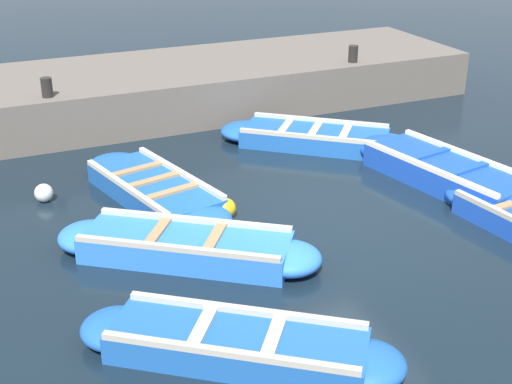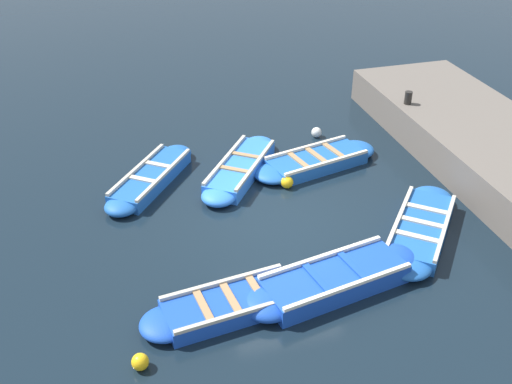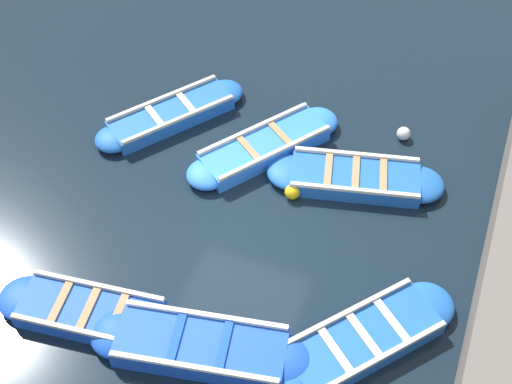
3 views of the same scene
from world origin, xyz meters
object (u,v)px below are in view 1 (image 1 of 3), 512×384
(boat_tucked, at_px, (186,247))
(bollard_mid_north, at_px, (47,87))
(boat_outer_right, at_px, (238,345))
(boat_mid_row, at_px, (446,173))
(bollard_north, at_px, (353,54))
(boat_outer_left, at_px, (315,138))
(buoy_orange_near, at_px, (226,208))
(boat_end_of_row, at_px, (154,190))
(buoy_yellow_far, at_px, (44,193))

(boat_tucked, distance_m, bollard_mid_north, 5.12)
(boat_outer_right, xyz_separation_m, boat_tucked, (2.19, -0.19, 0.01))
(boat_mid_row, height_order, bollard_mid_north, bollard_mid_north)
(boat_mid_row, height_order, bollard_north, bollard_north)
(boat_outer_right, xyz_separation_m, boat_outer_left, (5.22, -3.70, -0.00))
(boat_tucked, xyz_separation_m, bollard_mid_north, (4.96, 0.89, 0.94))
(boat_tucked, distance_m, buoy_orange_near, 1.29)
(boat_mid_row, bearing_deg, boat_outer_left, 24.13)
(boat_outer_left, xyz_separation_m, boat_tucked, (-3.04, 3.51, 0.02))
(bollard_north, bearing_deg, boat_end_of_row, 119.71)
(boat_outer_left, bearing_deg, bollard_north, -44.63)
(bollard_north, distance_m, buoy_orange_near, 6.12)
(boat_tucked, bearing_deg, boat_mid_row, -82.37)
(boat_outer_right, relative_size, bollard_north, 9.21)
(boat_outer_right, distance_m, boat_tucked, 2.20)
(bollard_north, height_order, bollard_mid_north, same)
(boat_outer_right, bearing_deg, boat_tucked, -4.84)
(boat_tucked, xyz_separation_m, buoy_yellow_far, (2.56, 1.42, -0.03))
(bollard_north, bearing_deg, bollard_mid_north, 90.00)
(boat_outer_left, relative_size, bollard_mid_north, 9.63)
(boat_outer_right, height_order, boat_mid_row, boat_mid_row)
(boat_end_of_row, distance_m, boat_tucked, 1.96)
(buoy_orange_near, relative_size, buoy_yellow_far, 1.07)
(boat_outer_left, bearing_deg, buoy_yellow_far, 95.49)
(boat_end_of_row, bearing_deg, bollard_north, -60.29)
(boat_tucked, relative_size, bollard_mid_north, 9.54)
(boat_mid_row, distance_m, bollard_north, 4.51)
(boat_tucked, bearing_deg, buoy_yellow_far, 29.01)
(boat_outer_left, distance_m, boat_tucked, 4.64)
(boat_end_of_row, xyz_separation_m, bollard_mid_north, (3.01, 1.03, 0.95))
(boat_outer_left, distance_m, buoy_orange_near, 3.35)
(boat_end_of_row, xyz_separation_m, buoy_yellow_far, (0.61, 1.56, -0.02))
(boat_outer_left, xyz_separation_m, buoy_yellow_far, (-0.47, 4.93, -0.02))
(boat_outer_right, xyz_separation_m, bollard_mid_north, (7.15, 0.70, 0.95))
(boat_outer_left, relative_size, buoy_orange_near, 11.13)
(boat_outer_right, distance_m, buoy_yellow_far, 4.91)
(boat_outer_right, relative_size, buoy_yellow_far, 11.36)
(boat_outer_right, height_order, bollard_mid_north, bollard_mid_north)
(boat_outer_right, xyz_separation_m, buoy_yellow_far, (4.75, 1.24, -0.02))
(boat_end_of_row, distance_m, boat_outer_left, 3.54)
(boat_outer_right, height_order, boat_outer_left, boat_outer_right)
(boat_mid_row, relative_size, bollard_mid_north, 11.03)
(boat_tucked, height_order, bollard_north, bollard_north)
(boat_outer_right, bearing_deg, bollard_north, -38.04)
(boat_tucked, xyz_separation_m, buoy_orange_near, (0.92, -0.91, -0.02))
(boat_end_of_row, bearing_deg, boat_outer_left, -72.17)
(boat_outer_right, bearing_deg, boat_outer_left, -35.27)
(boat_outer_left, height_order, boat_tucked, boat_tucked)
(boat_outer_right, relative_size, bollard_mid_north, 9.21)
(boat_tucked, relative_size, buoy_orange_near, 11.02)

